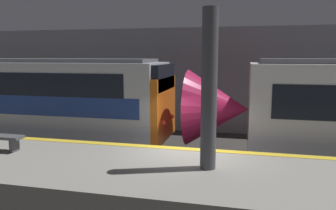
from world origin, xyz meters
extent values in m
plane|color=#33302D|center=(0.00, 0.00, 0.00)|extent=(120.00, 120.00, 0.00)
cube|color=gray|center=(0.00, -1.82, 0.56)|extent=(40.00, 3.63, 1.12)
cube|color=gold|center=(0.00, -0.15, 1.12)|extent=(40.00, 0.30, 0.01)
cube|color=gray|center=(0.00, 6.93, 2.59)|extent=(50.00, 0.15, 5.19)
cylinder|color=#47474C|center=(0.73, -1.64, 3.02)|extent=(0.38, 0.38, 3.79)
cone|color=#B21E4C|center=(0.61, 2.58, 1.92)|extent=(2.20, 2.79, 2.79)
sphere|color=#F2EFCC|center=(-0.34, 2.58, 1.47)|extent=(0.20, 0.20, 0.20)
cube|color=orange|center=(-1.41, 2.58, 1.83)|extent=(0.25, 2.88, 2.38)
cube|color=black|center=(-1.41, 2.58, 3.02)|extent=(0.25, 2.58, 0.95)
sphere|color=#EA4C42|center=(-1.26, 1.92, 1.41)|extent=(0.18, 0.18, 0.18)
sphere|color=#EA4C42|center=(-1.26, 3.24, 1.41)|extent=(0.18, 0.18, 0.18)
cube|color=#4C4C51|center=(-4.77, -1.52, 1.32)|extent=(0.10, 0.32, 0.41)
camera|label=1|loc=(1.53, -9.28, 3.82)|focal=35.00mm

